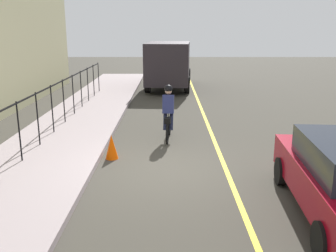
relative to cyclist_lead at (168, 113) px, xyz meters
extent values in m
plane|color=#3A362F|center=(-2.70, 0.10, -0.91)|extent=(80.00, 80.00, 0.00)
cube|color=yellow|center=(-2.70, -1.50, -0.91)|extent=(36.00, 0.12, 0.01)
cube|color=gray|center=(-2.70, 3.50, -0.84)|extent=(40.00, 3.20, 0.15)
cylinder|color=black|center=(-2.41, 3.90, 0.04)|extent=(0.04, 0.04, 1.60)
cylinder|color=black|center=(-0.99, 3.90, 0.04)|extent=(0.04, 0.04, 1.60)
cylinder|color=black|center=(0.43, 3.90, 0.04)|extent=(0.04, 0.04, 1.60)
cylinder|color=black|center=(1.85, 3.90, 0.04)|extent=(0.04, 0.04, 1.60)
cylinder|color=black|center=(3.27, 3.90, 0.04)|extent=(0.04, 0.04, 1.60)
cylinder|color=black|center=(4.69, 3.90, 0.04)|extent=(0.04, 0.04, 1.60)
cylinder|color=black|center=(6.11, 3.90, 0.04)|extent=(0.04, 0.04, 1.60)
cylinder|color=black|center=(7.53, 3.90, 0.04)|extent=(0.04, 0.04, 1.60)
cylinder|color=black|center=(8.95, 3.90, 0.04)|extent=(0.04, 0.04, 1.60)
cube|color=black|center=(-1.70, 3.90, 0.79)|extent=(21.30, 0.04, 0.04)
torus|color=black|center=(0.60, -0.04, -0.58)|extent=(0.66, 0.11, 0.66)
torus|color=black|center=(-0.44, 0.03, -0.58)|extent=(0.66, 0.11, 0.66)
cube|color=black|center=(0.08, -0.01, -0.33)|extent=(0.93, 0.10, 0.24)
cylinder|color=black|center=(-0.07, 0.00, -0.18)|extent=(0.03, 0.03, 0.35)
cube|color=navy|center=(-0.02, 0.00, 0.29)|extent=(0.36, 0.38, 0.63)
sphere|color=tan|center=(0.03, 0.00, 0.71)|extent=(0.22, 0.22, 0.22)
sphere|color=black|center=(0.03, 0.00, 0.78)|extent=(0.26, 0.26, 0.26)
cylinder|color=#191E38|center=(-0.03, 0.10, -0.23)|extent=(0.34, 0.14, 0.65)
cylinder|color=#191E38|center=(-0.05, -0.10, -0.23)|extent=(0.34, 0.14, 0.65)
cube|color=black|center=(-0.39, 0.03, -0.16)|extent=(0.25, 0.22, 0.18)
cylinder|color=black|center=(-3.60, -2.66, -0.59)|extent=(0.65, 0.27, 0.64)
cylinder|color=black|center=(-6.58, -2.44, -0.59)|extent=(0.65, 0.27, 0.64)
cube|color=#2A2429|center=(10.39, 0.00, 0.72)|extent=(4.91, 2.71, 2.30)
cube|color=beige|center=(13.81, -0.22, 0.52)|extent=(1.96, 2.32, 1.90)
cylinder|color=black|center=(13.74, 0.91, -0.43)|extent=(0.98, 0.36, 0.96)
cylinder|color=black|center=(13.59, -1.33, -0.43)|extent=(0.98, 0.36, 0.96)
cylinder|color=black|center=(9.41, 1.19, -0.43)|extent=(0.98, 0.36, 0.96)
cylinder|color=black|center=(9.26, -1.04, -0.43)|extent=(0.98, 0.36, 0.96)
cone|color=#F44C01|center=(-1.83, 1.59, -0.56)|extent=(0.36, 0.36, 0.70)
camera|label=1|loc=(-11.77, -0.01, 2.64)|focal=39.86mm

